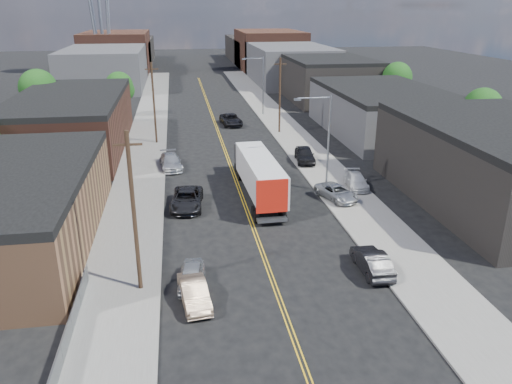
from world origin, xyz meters
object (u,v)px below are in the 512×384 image
object	(u,v)px
car_left_a	(192,276)
car_left_d	(171,162)
car_right_lot_c	(305,154)
car_ahead_truck	(231,120)
car_right_lot_b	(356,181)
car_left_c	(187,199)
car_left_b	(194,293)
car_right_oncoming	(372,261)
car_right_lot_a	(336,192)
semi_truck	(257,171)

from	to	relation	value
car_left_a	car_left_d	xyz separation A→B (m)	(-1.31, 24.32, 0.09)
car_right_lot_c	car_ahead_truck	distance (m)	20.74
car_right_lot_b	car_left_c	bearing A→B (deg)	-164.47
car_left_b	car_right_lot_b	world-z (taller)	car_right_lot_b
car_left_a	car_left_d	world-z (taller)	car_left_d
car_right_oncoming	car_ahead_truck	world-z (taller)	car_ahead_truck
car_left_b	car_ahead_truck	size ratio (longest dim) A/B	0.74
car_left_d	car_right_lot_a	world-z (taller)	car_left_d
car_left_c	car_right_lot_c	distance (m)	17.22
car_right_oncoming	car_right_lot_c	xyz separation A→B (m)	(1.61, 24.09, 0.23)
semi_truck	car_left_c	bearing A→B (deg)	-161.94
semi_truck	car_ahead_truck	bearing A→B (deg)	86.68
semi_truck	car_left_d	distance (m)	12.08
car_right_lot_b	semi_truck	bearing A→B (deg)	-173.08
semi_truck	car_right_oncoming	distance (m)	16.29
car_right_lot_b	car_left_b	bearing A→B (deg)	-125.44
semi_truck	car_left_a	size ratio (longest dim) A/B	3.85
car_left_d	car_ahead_truck	distance (m)	21.35
car_right_lot_a	car_ahead_truck	bearing A→B (deg)	81.87
car_left_c	car_right_lot_b	xyz separation A→B (m)	(16.00, 2.27, 0.02)
car_right_lot_b	car_right_lot_c	xyz separation A→B (m)	(-2.79, 8.78, 0.18)
car_left_a	car_left_b	bearing A→B (deg)	-81.09
car_left_d	car_left_c	bearing A→B (deg)	-89.43
car_left_b	car_right_oncoming	bearing A→B (deg)	1.93
car_left_c	car_right_lot_b	world-z (taller)	car_left_c
car_left_a	car_left_d	bearing A→B (deg)	99.54
car_left_d	car_right_lot_b	bearing A→B (deg)	-34.06
semi_truck	car_right_lot_c	distance (m)	11.05
car_left_c	car_right_lot_b	bearing A→B (deg)	13.96
semi_truck	car_left_d	size ratio (longest dim) A/B	2.87
semi_truck	car_right_lot_c	world-z (taller)	semi_truck
car_left_a	car_ahead_truck	world-z (taller)	car_ahead_truck
car_right_lot_b	car_left_a	bearing A→B (deg)	-129.13
car_left_d	car_right_oncoming	xyz separation A→B (m)	(13.00, -24.42, -0.00)
semi_truck	car_left_a	world-z (taller)	semi_truck
car_right_oncoming	car_right_lot_c	size ratio (longest dim) A/B	0.94
car_left_a	car_right_lot_b	bearing A→B (deg)	49.87
car_left_b	car_ahead_truck	bearing A→B (deg)	73.64
car_left_d	car_right_oncoming	distance (m)	27.66
car_left_c	car_left_a	bearing A→B (deg)	-84.49
car_left_d	car_right_lot_c	size ratio (longest dim) A/B	1.07
car_left_c	car_right_lot_a	world-z (taller)	car_left_c
car_left_a	car_left_c	world-z (taller)	car_left_c
car_left_b	car_right_lot_a	world-z (taller)	car_right_lot_a
car_left_b	car_ahead_truck	distance (m)	46.42
semi_truck	car_ahead_truck	size ratio (longest dim) A/B	2.62
car_left_c	car_right_lot_c	size ratio (longest dim) A/B	1.16
semi_truck	car_left_b	distance (m)	18.55
semi_truck	car_right_lot_b	xyz separation A→B (m)	(9.50, -0.09, -1.41)
car_left_d	car_right_oncoming	size ratio (longest dim) A/B	1.14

